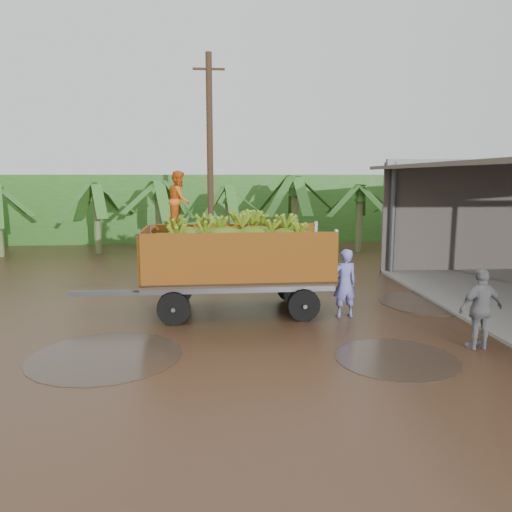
{
  "coord_description": "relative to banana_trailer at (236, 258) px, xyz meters",
  "views": [
    {
      "loc": [
        -1.07,
        -11.7,
        3.49
      ],
      "look_at": [
        0.03,
        1.46,
        1.39
      ],
      "focal_mm": 35.0,
      "sensor_mm": 36.0,
      "label": 1
    }
  ],
  "objects": [
    {
      "name": "ground",
      "position": [
        0.54,
        -0.96,
        -1.43
      ],
      "size": [
        100.0,
        100.0,
        0.0
      ],
      "primitive_type": "plane",
      "color": "black",
      "rests_on": "ground"
    },
    {
      "name": "hedge_north",
      "position": [
        -1.46,
        15.04,
        0.37
      ],
      "size": [
        22.0,
        3.0,
        3.6
      ],
      "primitive_type": "cube",
      "color": "#2D661E",
      "rests_on": "ground"
    },
    {
      "name": "banana_trailer",
      "position": [
        0.0,
        0.0,
        0.0
      ],
      "size": [
        6.62,
        2.38,
        3.64
      ],
      "rotation": [
        0.0,
        0.0,
        0.02
      ],
      "color": "#AA6218",
      "rests_on": "ground"
    },
    {
      "name": "man_blue",
      "position": [
        2.69,
        -0.7,
        -0.57
      ],
      "size": [
        0.69,
        0.52,
        1.73
      ],
      "primitive_type": "imported",
      "rotation": [
        0.0,
        0.0,
        3.32
      ],
      "color": "#7377D1",
      "rests_on": "ground"
    },
    {
      "name": "man_grey",
      "position": [
        4.84,
        -3.25,
        -0.59
      ],
      "size": [
        1.04,
        0.58,
        1.68
      ],
      "primitive_type": "imported",
      "rotation": [
        0.0,
        0.0,
        3.33
      ],
      "color": "slate",
      "rests_on": "ground"
    },
    {
      "name": "utility_pole",
      "position": [
        -0.68,
        6.83,
        2.66
      ],
      "size": [
        1.2,
        0.24,
        8.07
      ],
      "color": "#47301E",
      "rests_on": "ground"
    },
    {
      "name": "banana_plants",
      "position": [
        -4.75,
        6.11,
        0.28
      ],
      "size": [
        23.62,
        17.31,
        3.85
      ],
      "color": "#2D661E",
      "rests_on": "ground"
    }
  ]
}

